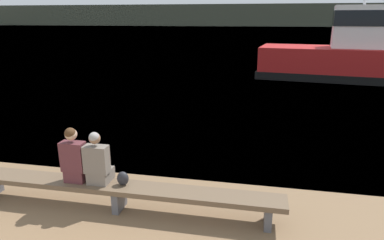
% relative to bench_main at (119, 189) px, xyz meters
% --- Properties ---
extents(water_surface, '(240.00, 240.00, 0.00)m').
position_rel_bench_main_xyz_m(water_surface, '(-0.09, 121.39, -0.39)').
color(water_surface, '#426B8E').
rests_on(water_surface, ground).
extents(far_shoreline, '(600.00, 12.00, 7.90)m').
position_rel_bench_main_xyz_m(far_shoreline, '(-0.09, 132.62, 3.57)').
color(far_shoreline, '#424738').
rests_on(far_shoreline, ground).
extents(bench_main, '(5.80, 0.50, 0.48)m').
position_rel_bench_main_xyz_m(bench_main, '(0.00, 0.00, 0.00)').
color(bench_main, brown).
rests_on(bench_main, ground).
extents(person_left, '(0.42, 0.43, 1.02)m').
position_rel_bench_main_xyz_m(person_left, '(-0.80, 0.02, 0.52)').
color(person_left, '#56282D').
rests_on(person_left, bench_main).
extents(person_right, '(0.42, 0.43, 0.97)m').
position_rel_bench_main_xyz_m(person_right, '(-0.36, 0.02, 0.48)').
color(person_right, '#70665B').
rests_on(person_right, bench_main).
extents(shopping_bag, '(0.21, 0.16, 0.25)m').
position_rel_bench_main_xyz_m(shopping_bag, '(0.08, 0.02, 0.21)').
color(shopping_bag, '#232328').
rests_on(shopping_bag, bench_main).
extents(tugboat_red, '(10.52, 4.82, 6.76)m').
position_rel_bench_main_xyz_m(tugboat_red, '(7.43, 15.08, 0.84)').
color(tugboat_red, '#A81919').
rests_on(tugboat_red, water_surface).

